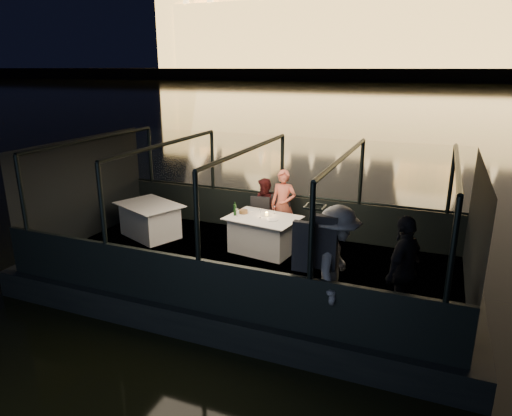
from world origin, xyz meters
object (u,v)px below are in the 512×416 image
at_px(chair_port_right, 277,222).
at_px(wine_bottle, 235,209).
at_px(passenger_dark, 403,270).
at_px(dining_table_aft, 150,220).
at_px(coat_stand, 312,271).
at_px(person_woman_coral, 283,207).
at_px(dining_table_central, 263,234).
at_px(person_man_maroon, 265,205).
at_px(passenger_stripe, 336,271).
at_px(chair_port_left, 257,221).

xyz_separation_m(chair_port_right, wine_bottle, (-0.67, -0.79, 0.47)).
bearing_deg(passenger_dark, wine_bottle, -94.76).
bearing_deg(dining_table_aft, coat_stand, -27.42).
relative_size(chair_port_right, passenger_dark, 0.59).
relative_size(chair_port_right, person_woman_coral, 0.63).
relative_size(dining_table_central, dining_table_aft, 0.99).
height_order(dining_table_central, wine_bottle, wine_bottle).
height_order(dining_table_central, person_man_maroon, person_man_maroon).
relative_size(passenger_stripe, passenger_dark, 1.09).
bearing_deg(person_man_maroon, person_woman_coral, 25.46).
bearing_deg(dining_table_aft, chair_port_right, 15.91).
xyz_separation_m(coat_stand, person_woman_coral, (-1.58, 3.33, -0.15)).
distance_m(coat_stand, person_woman_coral, 3.69).
bearing_deg(passenger_stripe, dining_table_aft, 61.87).
height_order(person_woman_coral, person_man_maroon, person_woman_coral).
xyz_separation_m(chair_port_right, passenger_dark, (2.89, -2.48, 0.40)).
relative_size(passenger_stripe, wine_bottle, 6.35).
distance_m(chair_port_left, passenger_dark, 4.11).
xyz_separation_m(chair_port_right, passenger_stripe, (1.95, -2.89, 0.40)).
bearing_deg(passenger_stripe, person_man_maroon, 32.36).
relative_size(chair_port_right, passenger_stripe, 0.54).
relative_size(coat_stand, wine_bottle, 6.62).
height_order(chair_port_right, person_woman_coral, person_woman_coral).
distance_m(person_woman_coral, passenger_dark, 3.89).
relative_size(chair_port_right, person_man_maroon, 0.73).
relative_size(dining_table_aft, wine_bottle, 5.00).
xyz_separation_m(dining_table_central, person_woman_coral, (0.15, 0.89, 0.36)).
bearing_deg(coat_stand, dining_table_aft, 152.58).
bearing_deg(chair_port_right, person_woman_coral, 76.31).
xyz_separation_m(dining_table_central, person_man_maroon, (-0.29, 0.88, 0.36)).
distance_m(dining_table_central, passenger_stripe, 3.03).
relative_size(chair_port_left, person_man_maroon, 0.70).
relative_size(passenger_dark, wine_bottle, 5.83).
relative_size(dining_table_central, passenger_dark, 0.85).
height_order(coat_stand, passenger_dark, coat_stand).
bearing_deg(passenger_dark, person_man_maroon, -108.69).
relative_size(dining_table_aft, person_man_maroon, 1.07).
bearing_deg(person_man_maroon, wine_bottle, -83.34).
bearing_deg(passenger_stripe, coat_stand, 124.77).
relative_size(dining_table_central, wine_bottle, 4.94).
distance_m(dining_table_central, chair_port_right, 0.70).
height_order(chair_port_left, chair_port_right, chair_port_right).
distance_m(dining_table_aft, passenger_dark, 5.98).
xyz_separation_m(chair_port_right, person_woman_coral, (0.07, 0.19, 0.30)).
height_order(coat_stand, person_man_maroon, coat_stand).
xyz_separation_m(chair_port_left, person_woman_coral, (0.52, 0.31, 0.30)).
height_order(chair_port_left, passenger_stripe, passenger_stripe).
xyz_separation_m(dining_table_central, coat_stand, (1.73, -2.44, 0.51)).
relative_size(person_man_maroon, passenger_stripe, 0.73).
xyz_separation_m(coat_stand, person_man_maroon, (-2.02, 3.32, -0.15)).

